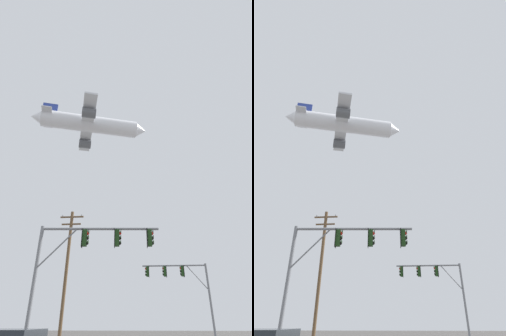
% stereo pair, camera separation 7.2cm
% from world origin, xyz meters
% --- Properties ---
extents(signal_pole_near, '(6.75, 0.82, 6.57)m').
position_xyz_m(signal_pole_near, '(-2.88, 9.15, 5.10)').
color(signal_pole_near, slate).
rests_on(signal_pole_near, ground).
extents(signal_pole_far, '(6.14, 0.49, 6.70)m').
position_xyz_m(signal_pole_far, '(3.63, 21.66, 5.18)').
color(signal_pole_far, slate).
rests_on(signal_pole_far, ground).
extents(utility_pole, '(2.20, 0.28, 10.90)m').
position_xyz_m(utility_pole, '(-6.49, 17.92, 5.76)').
color(utility_pole, brown).
rests_on(utility_pole, ground).
extents(airplane, '(21.65, 16.72, 5.97)m').
position_xyz_m(airplane, '(-9.50, 33.26, 34.40)').
color(airplane, white).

